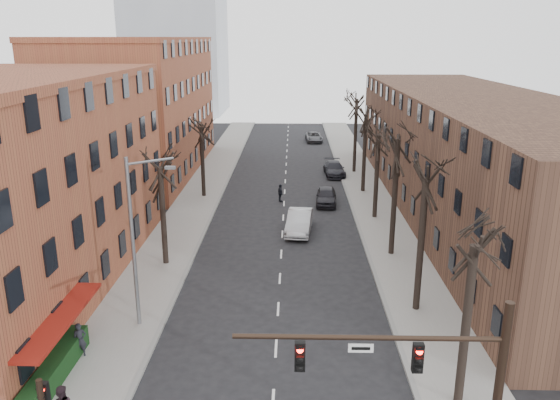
# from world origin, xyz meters

# --- Properties ---
(sidewalk_left) EXTENTS (4.00, 90.00, 0.15)m
(sidewalk_left) POSITION_xyz_m (-8.00, 35.00, 0.07)
(sidewalk_left) COLOR gray
(sidewalk_left) RESTS_ON ground
(sidewalk_right) EXTENTS (4.00, 90.00, 0.15)m
(sidewalk_right) POSITION_xyz_m (8.00, 35.00, 0.07)
(sidewalk_right) COLOR gray
(sidewalk_right) RESTS_ON ground
(building_left_near) EXTENTS (12.00, 26.00, 12.00)m
(building_left_near) POSITION_xyz_m (-16.00, 15.00, 6.00)
(building_left_near) COLOR brown
(building_left_near) RESTS_ON ground
(building_left_far) EXTENTS (12.00, 28.00, 14.00)m
(building_left_far) POSITION_xyz_m (-16.00, 44.00, 7.00)
(building_left_far) COLOR brown
(building_left_far) RESTS_ON ground
(building_right) EXTENTS (12.00, 50.00, 10.00)m
(building_right) POSITION_xyz_m (16.00, 30.00, 5.00)
(building_right) COLOR #503325
(building_right) RESTS_ON ground
(awning_left) EXTENTS (1.20, 7.00, 0.15)m
(awning_left) POSITION_xyz_m (-9.40, 6.00, 0.00)
(awning_left) COLOR maroon
(awning_left) RESTS_ON ground
(hedge) EXTENTS (0.80, 6.00, 1.00)m
(hedge) POSITION_xyz_m (-9.50, 5.00, 0.65)
(hedge) COLOR #123514
(hedge) RESTS_ON sidewalk_left
(tree_right_b) EXTENTS (5.20, 5.20, 10.80)m
(tree_right_b) POSITION_xyz_m (7.60, 12.00, 0.00)
(tree_right_b) COLOR black
(tree_right_b) RESTS_ON ground
(tree_right_c) EXTENTS (5.20, 5.20, 11.60)m
(tree_right_c) POSITION_xyz_m (7.60, 20.00, 0.00)
(tree_right_c) COLOR black
(tree_right_c) RESTS_ON ground
(tree_right_d) EXTENTS (5.20, 5.20, 10.00)m
(tree_right_d) POSITION_xyz_m (7.60, 28.00, 0.00)
(tree_right_d) COLOR black
(tree_right_d) RESTS_ON ground
(tree_right_e) EXTENTS (5.20, 5.20, 10.80)m
(tree_right_e) POSITION_xyz_m (7.60, 36.00, 0.00)
(tree_right_e) COLOR black
(tree_right_e) RESTS_ON ground
(tree_right_f) EXTENTS (5.20, 5.20, 11.60)m
(tree_right_f) POSITION_xyz_m (7.60, 44.00, 0.00)
(tree_right_f) COLOR black
(tree_right_f) RESTS_ON ground
(tree_left_a) EXTENTS (5.20, 5.20, 9.50)m
(tree_left_a) POSITION_xyz_m (-7.60, 18.00, 0.00)
(tree_left_a) COLOR black
(tree_left_a) RESTS_ON ground
(tree_left_b) EXTENTS (5.20, 5.20, 9.50)m
(tree_left_b) POSITION_xyz_m (-7.60, 34.00, 0.00)
(tree_left_b) COLOR black
(tree_left_b) RESTS_ON ground
(signal_mast_arm) EXTENTS (8.14, 0.30, 7.20)m
(signal_mast_arm) POSITION_xyz_m (5.45, -1.00, 4.40)
(signal_mast_arm) COLOR black
(signal_mast_arm) RESTS_ON ground
(streetlight) EXTENTS (2.45, 0.22, 9.03)m
(streetlight) POSITION_xyz_m (-7.03, 10.00, 5.01)
(streetlight) COLOR slate
(streetlight) RESTS_ON ground
(silver_sedan) EXTENTS (2.29, 5.28, 1.69)m
(silver_sedan) POSITION_xyz_m (1.31, 24.53, 0.84)
(silver_sedan) COLOR #A3A5AA
(silver_sedan) RESTS_ON ground
(parked_car_near) EXTENTS (2.05, 4.54, 1.51)m
(parked_car_near) POSITION_xyz_m (3.80, 31.97, 0.76)
(parked_car_near) COLOR black
(parked_car_near) RESTS_ON ground
(parked_car_mid) EXTENTS (2.32, 5.20, 1.48)m
(parked_car_mid) POSITION_xyz_m (5.30, 42.66, 0.74)
(parked_car_mid) COLOR black
(parked_car_mid) RESTS_ON ground
(parked_car_far) EXTENTS (2.52, 4.96, 1.34)m
(parked_car_far) POSITION_xyz_m (3.80, 62.73, 0.67)
(parked_car_far) COLOR #4F5056
(parked_car_far) RESTS_ON ground
(pedestrian_a) EXTENTS (0.70, 0.58, 1.65)m
(pedestrian_a) POSITION_xyz_m (-9.09, 6.94, 0.97)
(pedestrian_a) COLOR black
(pedestrian_a) RESTS_ON sidewalk_left
(pedestrian_crossing) EXTENTS (0.74, 1.06, 1.67)m
(pedestrian_crossing) POSITION_xyz_m (-0.35, 32.55, 0.83)
(pedestrian_crossing) COLOR black
(pedestrian_crossing) RESTS_ON ground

